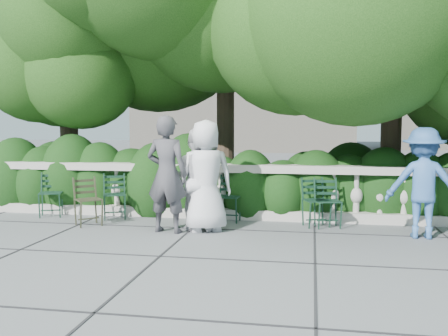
% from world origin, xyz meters
% --- Properties ---
extents(ground, '(90.00, 90.00, 0.00)m').
position_xyz_m(ground, '(0.00, 0.00, 0.00)').
color(ground, '#54575C').
rests_on(ground, ground).
extents(balustrade, '(12.00, 0.44, 1.00)m').
position_xyz_m(balustrade, '(0.00, 1.80, 0.49)').
color(balustrade, '#9E998E').
rests_on(balustrade, ground).
extents(shrub_hedge, '(15.00, 2.60, 1.70)m').
position_xyz_m(shrub_hedge, '(0.00, 3.00, 0.00)').
color(shrub_hedge, black).
rests_on(shrub_hedge, ground).
extents(tree_canopy, '(15.04, 6.52, 6.78)m').
position_xyz_m(tree_canopy, '(0.69, 3.19, 3.96)').
color(tree_canopy, '#3F3023').
rests_on(tree_canopy, ground).
extents(chair_a, '(0.58, 0.61, 0.84)m').
position_xyz_m(chair_a, '(-3.31, 1.24, 0.00)').
color(chair_a, black).
rests_on(chair_a, ground).
extents(chair_b, '(0.59, 0.61, 0.84)m').
position_xyz_m(chair_b, '(-2.05, 1.26, 0.00)').
color(chair_b, black).
rests_on(chair_b, ground).
extents(chair_c, '(0.47, 0.51, 0.84)m').
position_xyz_m(chair_c, '(-0.02, 1.33, 0.00)').
color(chair_c, black).
rests_on(chair_c, ground).
extents(chair_d, '(0.58, 0.61, 0.84)m').
position_xyz_m(chair_d, '(1.58, 1.18, 0.00)').
color(chair_d, black).
rests_on(chair_d, ground).
extents(chair_f, '(0.53, 0.56, 0.84)m').
position_xyz_m(chair_f, '(1.75, 1.13, 0.00)').
color(chair_f, black).
rests_on(chair_f, ground).
extents(chair_weathered, '(0.65, 0.65, 0.84)m').
position_xyz_m(chair_weathered, '(-2.20, 0.62, 0.00)').
color(chair_weathered, black).
rests_on(chair_weathered, ground).
extents(person_businessman, '(1.03, 0.87, 1.80)m').
position_xyz_m(person_businessman, '(-0.23, 0.64, 0.90)').
color(person_businessman, silver).
rests_on(person_businessman, ground).
extents(person_woman_grey, '(0.74, 0.54, 1.87)m').
position_xyz_m(person_woman_grey, '(-0.83, 0.46, 0.94)').
color(person_woman_grey, '#3B3A3F').
rests_on(person_woman_grey, ground).
extents(person_casual_man, '(0.91, 0.77, 1.66)m').
position_xyz_m(person_casual_man, '(-0.42, 0.76, 0.83)').
color(person_casual_man, silver).
rests_on(person_casual_man, ground).
extents(person_older_blue, '(1.14, 0.72, 1.68)m').
position_xyz_m(person_older_blue, '(3.11, 0.77, 0.84)').
color(person_older_blue, '#335E9B').
rests_on(person_older_blue, ground).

